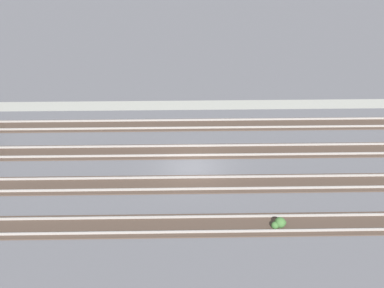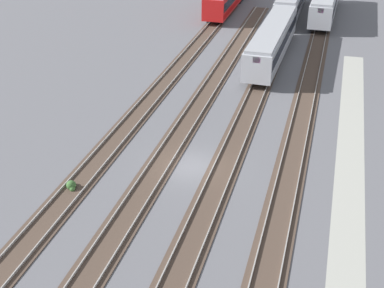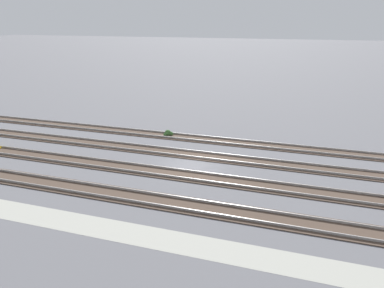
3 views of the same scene
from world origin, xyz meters
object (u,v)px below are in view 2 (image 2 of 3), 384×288
at_px(subway_car_front_row_leftmost, 272,41).
at_px(subway_car_front_row_right_inner, 292,0).
at_px(subway_car_front_row_left_inner, 326,2).
at_px(weed_clump, 71,185).

distance_m(subway_car_front_row_leftmost, subway_car_front_row_right_inner, 18.86).
bearing_deg(subway_car_front_row_left_inner, subway_car_front_row_right_inner, 92.24).
bearing_deg(subway_car_front_row_leftmost, subway_car_front_row_right_inner, 0.02).
bearing_deg(subway_car_front_row_leftmost, weed_clump, 162.31).
height_order(subway_car_front_row_left_inner, weed_clump, subway_car_front_row_left_inner).
height_order(subway_car_front_row_leftmost, subway_car_front_row_right_inner, same).
bearing_deg(subway_car_front_row_left_inner, weed_clump, 164.08).
xyz_separation_m(subway_car_front_row_leftmost, subway_car_front_row_left_inner, (19.03, -4.48, 0.00)).
height_order(subway_car_front_row_leftmost, weed_clump, subway_car_front_row_leftmost).
relative_size(subway_car_front_row_leftmost, subway_car_front_row_left_inner, 1.00).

